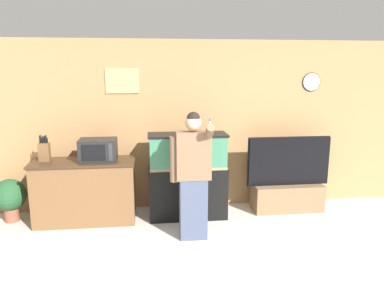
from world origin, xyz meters
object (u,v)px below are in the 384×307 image
Objects in this scene: tv_on_stand at (287,189)px; person_standing at (193,174)px; knife_block at (44,151)px; aquarium_on_stand at (188,176)px; microwave at (98,150)px; potted_plant at (10,196)px; counter_island at (85,191)px.

person_standing reaches higher than tv_on_stand.
person_standing is (1.99, -0.79, -0.18)m from knife_block.
aquarium_on_stand is 0.78m from person_standing.
knife_block reaches higher than microwave.
aquarium_on_stand is (1.26, 0.02, -0.43)m from microwave.
knife_block is 0.87m from potted_plant.
aquarium_on_stand is at bearing -177.16° from tv_on_stand.
knife_block reaches higher than counter_island.
counter_island is at bearing 153.16° from person_standing.
counter_island is 1.69m from person_standing.
microwave is at bearing 149.75° from person_standing.
counter_island is 2.79× the size of microwave.
tv_on_stand is at bearing 1.90° from microwave.
aquarium_on_stand is at bearing -1.41° from knife_block.
tv_on_stand is at bearing -0.69° from potted_plant.
tv_on_stand is 1.86m from person_standing.
potted_plant is at bearing 179.31° from tv_on_stand.
knife_block is at bearing 174.37° from counter_island.
knife_block reaches higher than aquarium_on_stand.
aquarium_on_stand is at bearing 0.11° from counter_island.
microwave is (0.22, -0.01, 0.60)m from counter_island.
knife_block is 2.05m from aquarium_on_stand.
tv_on_stand is (3.58, 0.03, -0.70)m from knife_block.
knife_block is 0.29× the size of aquarium_on_stand.
counter_island is at bearing -6.88° from potted_plant.
person_standing reaches higher than potted_plant.
counter_island is 3.05m from tv_on_stand.
counter_island is 1.09m from potted_plant.
microwave is 0.31× the size of person_standing.
aquarium_on_stand is 1.60m from tv_on_stand.
counter_island is at bearing 176.44° from microwave.
counter_island is 1.11× the size of tv_on_stand.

